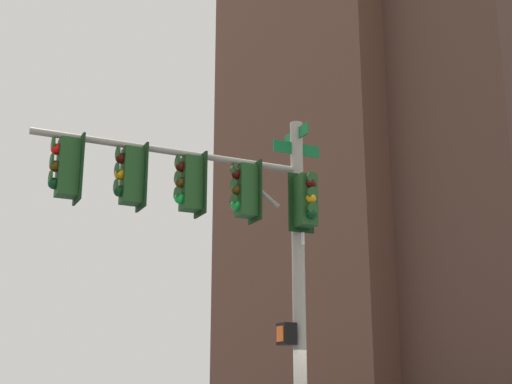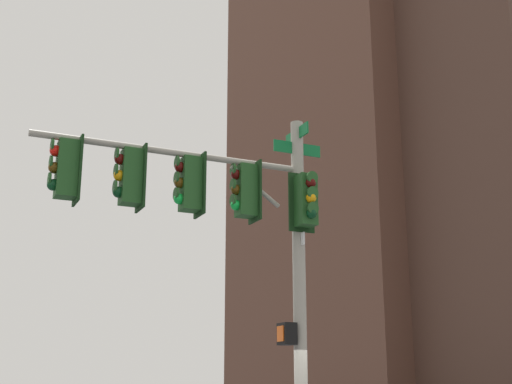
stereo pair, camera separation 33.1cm
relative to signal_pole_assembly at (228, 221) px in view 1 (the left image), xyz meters
The scene contains 4 objects.
signal_pole_assembly is the anchor object (origin of this frame).
building_brick_nearside 44.33m from the signal_pole_assembly, 28.50° to the left, with size 18.10×18.26×52.84m, color #4C3328.
building_brick_midblock 44.02m from the signal_pole_assembly, 39.76° to the left, with size 16.85×16.36×44.39m, color brown.
building_glass_tower 65.60m from the signal_pole_assembly, 35.56° to the left, with size 22.14×30.34×63.52m, color #7A99B2.
Camera 1 is at (-8.53, -9.78, 1.87)m, focal length 49.15 mm.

